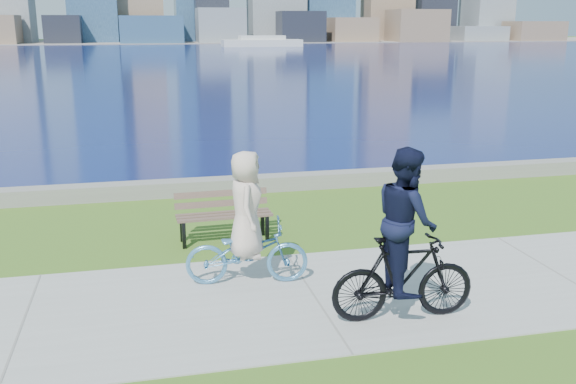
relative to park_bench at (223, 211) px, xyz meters
name	(u,v)px	position (x,y,z in m)	size (l,w,h in m)	color
ground	(314,297)	(0.95, -2.84, -0.54)	(320.00, 320.00, 0.00)	#3A6019
concrete_path	(314,296)	(0.95, -2.84, -0.53)	(80.00, 3.50, 0.02)	#9C9D98
seawall	(245,184)	(0.95, 3.36, -0.37)	(90.00, 0.50, 0.35)	slate
bay_water	(156,56)	(0.95, 69.16, -0.54)	(320.00, 131.00, 0.01)	#0C1750
far_shore	(147,42)	(0.95, 127.16, -0.48)	(320.00, 30.00, 0.12)	gray
ferry_far	(262,42)	(19.10, 96.45, 0.20)	(13.19, 3.77, 1.79)	silver
park_bench	(223,211)	(0.00, 0.00, 0.00)	(1.74, 0.65, 0.89)	black
cyclist_woman	(247,235)	(0.08, -2.12, 0.24)	(0.89, 1.92, 2.05)	#4F90C1
cyclist_man	(405,249)	(1.90, -3.81, 0.46)	(0.76, 1.97, 2.34)	black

